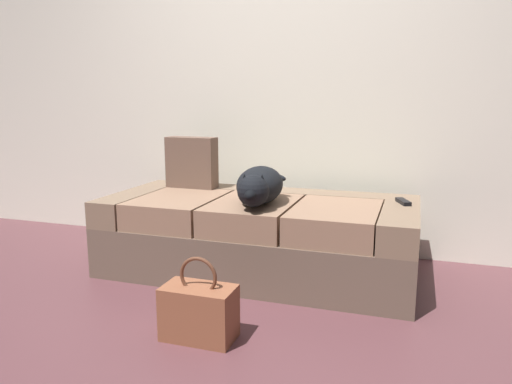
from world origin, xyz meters
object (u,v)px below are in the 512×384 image
dog_dark (259,186)px  handbag (199,311)px  throw_pillow (192,162)px  tv_remote (403,202)px  couch (259,236)px

dog_dark → handbag: bearing=-92.6°
handbag → throw_pillow: bearing=116.8°
throw_pillow → handbag: 1.35m
throw_pillow → handbag: bearing=-63.2°
tv_remote → dog_dark: bearing=178.4°
dog_dark → tv_remote: 0.83m
couch → handbag: couch is taller
throw_pillow → dog_dark: bearing=-31.6°
dog_dark → handbag: 0.87m
couch → tv_remote: size_ratio=12.32×
tv_remote → handbag: 1.35m
tv_remote → throw_pillow: 1.39m
dog_dark → couch: bearing=108.8°
throw_pillow → handbag: (0.56, -1.12, -0.50)m
couch → handbag: size_ratio=4.89×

